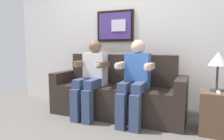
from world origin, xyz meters
TOP-DOWN VIEW (x-y plane):
  - ground_plane at (0.00, 0.00)m, footprint 5.65×5.65m
  - back_wall_assembly at (-0.01, 0.76)m, footprint 4.35×0.10m
  - couch at (0.00, 0.33)m, footprint 1.95×0.58m
  - person_on_left at (-0.33, 0.16)m, footprint 0.46×0.56m
  - person_on_right at (0.33, 0.16)m, footprint 0.46×0.56m
  - side_table_right at (1.32, 0.22)m, footprint 0.40×0.40m
  - table_lamp at (1.30, 0.26)m, footprint 0.22×0.22m
  - spare_remote_on_table at (1.31, 0.11)m, footprint 0.04×0.13m

SIDE VIEW (x-z plane):
  - ground_plane at x=0.00m, z-range 0.00..0.00m
  - side_table_right at x=1.32m, z-range 0.00..0.50m
  - couch at x=0.00m, z-range -0.14..0.76m
  - spare_remote_on_table at x=1.31m, z-range 0.50..0.52m
  - person_on_left at x=-0.33m, z-range 0.05..1.16m
  - person_on_right at x=0.33m, z-range 0.05..1.16m
  - table_lamp at x=1.30m, z-range 0.63..1.09m
  - back_wall_assembly at x=-0.01m, z-range 0.00..2.60m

